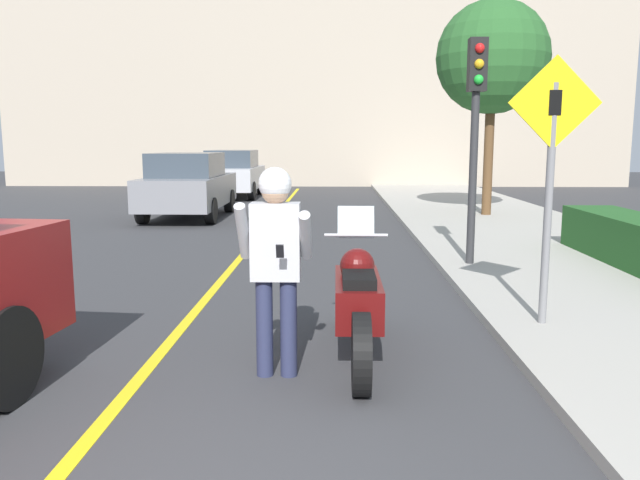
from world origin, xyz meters
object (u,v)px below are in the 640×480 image
(person_biker, at_px, (276,250))
(parked_car_grey, at_px, (188,185))
(motorcycle, at_px, (358,302))
(parked_car_silver, at_px, (233,173))
(street_tree, at_px, (492,58))
(traffic_light, at_px, (476,108))
(crossing_sign, at_px, (551,166))

(person_biker, height_order, parked_car_grey, person_biker)
(motorcycle, relative_size, parked_car_silver, 0.56)
(street_tree, bearing_deg, person_biker, -111.42)
(traffic_light, height_order, parked_car_silver, traffic_light)
(crossing_sign, bearing_deg, parked_car_grey, 121.21)
(motorcycle, height_order, parked_car_grey, parked_car_grey)
(parked_car_grey, bearing_deg, crossing_sign, -58.79)
(parked_car_grey, distance_m, parked_car_silver, 6.26)
(crossing_sign, bearing_deg, person_biker, -154.02)
(motorcycle, relative_size, parked_car_grey, 0.56)
(parked_car_silver, bearing_deg, crossing_sign, -70.14)
(motorcycle, bearing_deg, parked_car_grey, 110.80)
(crossing_sign, relative_size, parked_car_grey, 0.63)
(motorcycle, bearing_deg, traffic_light, 64.89)
(motorcycle, xyz_separation_m, parked_car_silver, (-3.88, 16.84, 0.34))
(motorcycle, xyz_separation_m, parked_car_grey, (-4.02, 10.58, 0.34))
(crossing_sign, relative_size, traffic_light, 0.80)
(crossing_sign, distance_m, parked_car_silver, 17.10)
(person_biker, xyz_separation_m, parked_car_silver, (-3.19, 17.33, -0.21))
(person_biker, relative_size, parked_car_grey, 0.41)
(street_tree, xyz_separation_m, parked_car_grey, (-7.70, -0.08, -3.17))
(traffic_light, bearing_deg, crossing_sign, -88.90)
(person_biker, xyz_separation_m, parked_car_grey, (-3.33, 11.07, -0.21))
(motorcycle, distance_m, street_tree, 11.81)
(motorcycle, xyz_separation_m, traffic_light, (1.86, 3.97, 1.92))
(parked_car_grey, bearing_deg, parked_car_silver, 88.74)
(traffic_light, height_order, street_tree, street_tree)
(motorcycle, bearing_deg, street_tree, 70.91)
(motorcycle, relative_size, street_tree, 0.44)
(street_tree, distance_m, parked_car_grey, 8.33)
(parked_car_grey, bearing_deg, traffic_light, -48.35)
(crossing_sign, height_order, parked_car_grey, crossing_sign)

